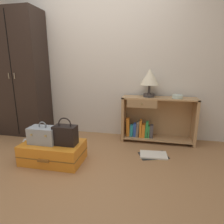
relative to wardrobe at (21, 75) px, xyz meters
The scene contains 11 objects.
ground_plane 2.07m from the wardrobe, 41.97° to the right, with size 9.00×9.00×0.00m, color #9E7047.
back_wall 1.40m from the wardrobe, 12.42° to the left, with size 6.40×0.10×2.60m, color beige.
wardrobe is the anchor object (origin of this frame).
bookshelf 2.33m from the wardrobe, ahead, with size 1.12×0.32×0.71m.
table_lamp 2.13m from the wardrobe, ahead, with size 0.29×0.29×0.42m.
bowl 2.56m from the wardrobe, ahead, with size 0.15×0.15×0.05m, color silver.
suitcase_large 1.60m from the wardrobe, 41.45° to the right, with size 0.75×0.47×0.25m.
train_case 1.43m from the wardrobe, 45.29° to the right, with size 0.34×0.21×0.27m.
handbag 1.61m from the wardrobe, 36.96° to the right, with size 0.27×0.16×0.34m.
bottle 1.32m from the wardrobe, 55.49° to the right, with size 0.07×0.07×0.22m.
open_book_on_floor 2.49m from the wardrobe, 11.68° to the right, with size 0.43×0.35×0.02m.
Camera 1 is at (0.83, -1.67, 1.19)m, focal length 30.45 mm.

